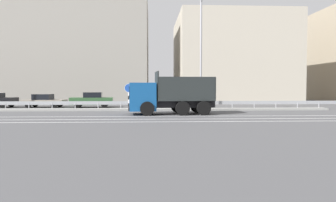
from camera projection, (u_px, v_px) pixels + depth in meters
ground_plane at (155, 112)px, 26.84m from camera, size 320.00×320.00×0.00m
lane_strip_0 at (173, 116)px, 23.34m from camera, size 56.29×0.16×0.01m
lane_strip_1 at (175, 119)px, 21.33m from camera, size 56.29×0.16×0.01m
lane_strip_2 at (177, 122)px, 19.72m from camera, size 56.29×0.16×0.01m
median_island at (155, 109)px, 28.93m from camera, size 30.96×1.10×0.18m
median_guardrail at (155, 103)px, 30.03m from camera, size 56.29×0.09×0.78m
dump_truck at (161, 98)px, 24.97m from camera, size 6.69×3.17×3.26m
median_road_sign at (129, 96)px, 28.77m from camera, size 0.78×0.16×2.37m
street_lamp_1 at (201, 50)px, 28.62m from camera, size 0.71×1.89×9.72m
parked_car_2 at (44, 101)px, 33.13m from camera, size 4.30×2.05×1.34m
parked_car_3 at (92, 100)px, 32.97m from camera, size 4.34×2.22×1.53m
background_building_0 at (79, 52)px, 44.91m from camera, size 18.88×14.75×13.63m
background_building_1 at (230, 60)px, 46.08m from camera, size 14.84×15.43×11.56m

